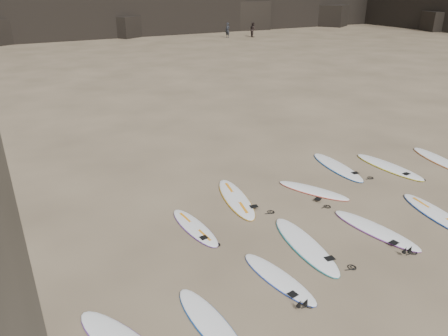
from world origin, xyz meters
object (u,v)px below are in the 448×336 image
object	(u,v)px
surfboard_5	(195,227)
surfboard_6	(236,198)
surfboard_10	(439,159)
person_a	(227,30)
surfboard_7	(313,190)
person_b	(253,30)
surfboard_0	(210,323)
surfboard_2	(305,245)
surfboard_9	(389,166)
surfboard_4	(437,214)
surfboard_3	(375,229)
surfboard_1	(278,278)
surfboard_8	(337,167)

from	to	relation	value
surfboard_5	surfboard_6	distance (m)	2.00
surfboard_10	person_a	size ratio (longest dim) A/B	1.56
surfboard_7	person_b	size ratio (longest dim) A/B	1.43
surfboard_10	person_a	distance (m)	37.99
surfboard_0	surfboard_2	distance (m)	3.49
surfboard_9	surfboard_10	size ratio (longest dim) A/B	1.08
surfboard_4	surfboard_9	bearing A→B (deg)	75.06
surfboard_4	surfboard_3	bearing A→B (deg)	-175.53
surfboard_3	surfboard_6	xyz separation A→B (m)	(-2.31, 3.29, 0.00)
surfboard_4	surfboard_7	world-z (taller)	surfboard_4
surfboard_10	surfboard_3	bearing A→B (deg)	-144.72
surfboard_7	person_a	distance (m)	39.86
surfboard_0	person_b	size ratio (longest dim) A/B	1.43
surfboard_9	surfboard_3	bearing A→B (deg)	-145.23
surfboard_4	surfboard_5	size ratio (longest dim) A/B	1.18
surfboard_2	surfboard_6	size ratio (longest dim) A/B	1.02
surfboard_7	person_b	xyz separation A→B (m)	(19.96, 35.29, 0.77)
surfboard_1	surfboard_5	world-z (taller)	same
surfboard_0	surfboard_4	size ratio (longest dim) A/B	0.88
surfboard_2	surfboard_7	world-z (taller)	surfboard_2
surfboard_3	surfboard_9	distance (m)	4.57
surfboard_5	surfboard_1	bearing A→B (deg)	-79.63
surfboard_9	surfboard_10	world-z (taller)	surfboard_9
surfboard_3	person_b	distance (m)	42.88
surfboard_6	person_a	size ratio (longest dim) A/B	1.65
surfboard_3	surfboard_5	world-z (taller)	surfboard_3
surfboard_0	person_a	world-z (taller)	person_a
surfboard_10	person_a	xyz separation A→B (m)	(11.37, 36.24, 0.78)
surfboard_1	surfboard_4	world-z (taller)	surfboard_4
surfboard_2	surfboard_10	world-z (taller)	surfboard_2
surfboard_1	surfboard_8	size ratio (longest dim) A/B	0.81
surfboard_0	surfboard_4	world-z (taller)	surfboard_4
surfboard_8	person_b	xyz separation A→B (m)	(18.02, 34.23, 0.76)
surfboard_4	surfboard_10	size ratio (longest dim) A/B	1.02
surfboard_2	surfboard_9	bearing A→B (deg)	31.41
surfboard_0	surfboard_5	bearing A→B (deg)	66.20
surfboard_6	person_b	bearing A→B (deg)	69.16
surfboard_2	surfboard_4	size ratio (longest dim) A/B	1.05
surfboard_1	surfboard_5	distance (m)	2.91
surfboard_1	surfboard_5	xyz separation A→B (m)	(-0.70, 2.83, 0.00)
surfboard_10	person_a	world-z (taller)	person_a
surfboard_9	surfboard_5	bearing A→B (deg)	179.95
surfboard_0	surfboard_2	xyz separation A→B (m)	(3.26, 1.25, 0.01)
surfboard_2	surfboard_4	distance (m)	4.24
surfboard_5	person_b	world-z (taller)	person_b
person_b	person_a	bearing A→B (deg)	86.73
surfboard_3	surfboard_0	bearing A→B (deg)	-179.12
surfboard_0	surfboard_3	size ratio (longest dim) A/B	0.91
surfboard_1	person_a	distance (m)	44.13
surfboard_1	person_b	bearing A→B (deg)	51.40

